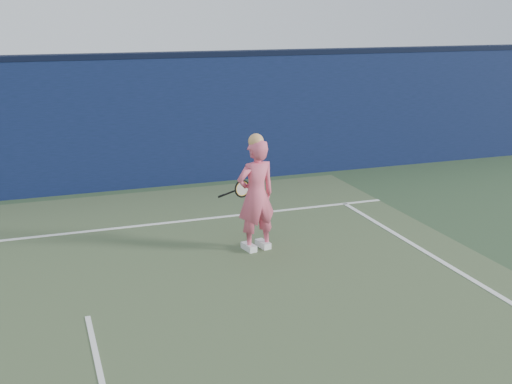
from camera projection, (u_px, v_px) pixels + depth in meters
name	position (u px, v px, depth m)	size (l,w,h in m)	color
ground	(97.00, 361.00, 6.40)	(80.00, 80.00, 0.00)	#31452A
backstop_wall	(55.00, 128.00, 11.96)	(24.00, 0.40, 2.50)	#0C1735
wall_cap	(49.00, 57.00, 11.60)	(24.00, 0.42, 0.10)	black
player	(256.00, 195.00, 9.18)	(0.66, 0.50, 1.72)	#E65975
racket	(241.00, 189.00, 9.51)	(0.51, 0.11, 0.27)	black
court_lines	(101.00, 377.00, 6.10)	(11.00, 12.04, 0.01)	white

